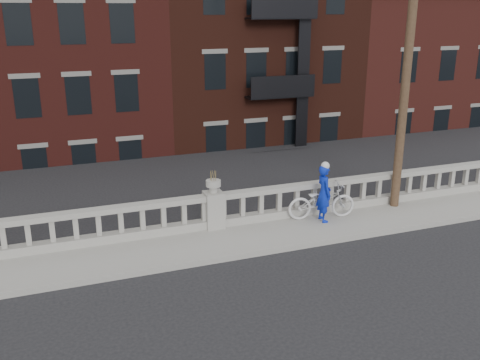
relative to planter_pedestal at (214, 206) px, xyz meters
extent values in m
plane|color=black|center=(0.00, -3.95, -0.83)|extent=(120.00, 120.00, 0.00)
cube|color=#99978E|center=(0.00, -0.95, -0.76)|extent=(32.00, 2.20, 0.15)
cube|color=#99978E|center=(0.00, 0.00, -0.56)|extent=(28.00, 0.34, 0.25)
cube|color=#99978E|center=(0.00, 0.00, 0.27)|extent=(28.00, 0.34, 0.16)
cube|color=#99978E|center=(0.00, 0.00, -0.13)|extent=(0.55, 0.55, 1.10)
cylinder|color=#99978E|center=(0.00, 0.00, 0.52)|extent=(0.24, 0.24, 0.20)
cylinder|color=#99978E|center=(0.00, 0.00, 0.70)|extent=(0.44, 0.44, 0.18)
cube|color=#605E59|center=(0.00, 0.35, -3.26)|extent=(36.00, 0.50, 5.15)
cube|color=black|center=(0.00, 22.00, -6.08)|extent=(80.00, 44.00, 0.50)
cube|color=#595651|center=(-2.00, 4.50, -3.83)|extent=(16.00, 7.00, 4.00)
cube|color=#595651|center=(22.00, 29.00, 3.17)|extent=(14.00, 14.00, 18.00)
cube|color=#4B1915|center=(-4.00, 16.00, 1.17)|extent=(10.00, 14.00, 14.00)
cube|color=#39160F|center=(6.00, 16.00, 1.92)|extent=(10.00, 14.00, 15.50)
cube|color=#58201A|center=(16.00, 16.00, 0.17)|extent=(10.00, 14.00, 12.00)
cylinder|color=#422D1E|center=(6.20, -0.35, 4.32)|extent=(0.28, 0.28, 10.00)
imported|color=silver|center=(3.37, -0.48, -0.12)|extent=(2.22, 1.07, 1.12)
imported|color=#0C24B4|center=(3.31, -0.69, 0.21)|extent=(0.47, 0.68, 1.78)
camera|label=1|loc=(-4.47, -14.21, 5.58)|focal=40.00mm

